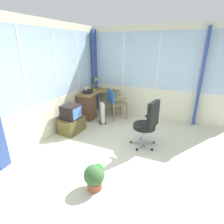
{
  "coord_description": "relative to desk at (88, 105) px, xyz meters",
  "views": [
    {
      "loc": [
        -3.02,
        -0.91,
        2.18
      ],
      "look_at": [
        0.72,
        0.75,
        0.62
      ],
      "focal_mm": 28.4,
      "sensor_mm": 36.0,
      "label": 1
    }
  ],
  "objects": [
    {
      "name": "curtain_east_far",
      "position": [
        0.88,
        -3.03,
        0.89
      ],
      "size": [
        0.24,
        0.1,
        2.62
      ],
      "primitive_type": "cube",
      "rotation": [
        0.0,
        0.0,
        -0.12
      ],
      "color": "#354E94",
      "rests_on": "ground"
    },
    {
      "name": "east_window_panel",
      "position": [
        0.96,
        -1.85,
        0.93
      ],
      "size": [
        0.07,
        4.28,
        2.72
      ],
      "color": "#EBE8C5",
      "rests_on": "ground"
    },
    {
      "name": "north_window_panel",
      "position": [
        -1.42,
        0.32,
        0.93
      ],
      "size": [
        4.7,
        0.07,
        2.72
      ],
      "color": "#EBE8C5",
      "rests_on": "ground"
    },
    {
      "name": "spray_bottle",
      "position": [
        0.08,
        0.11,
        0.46
      ],
      "size": [
        0.06,
        0.06,
        0.22
      ],
      "color": "silver",
      "rests_on": "desk"
    },
    {
      "name": "potted_plant",
      "position": [
        -2.5,
        -1.6,
        -0.18
      ],
      "size": [
        0.33,
        0.33,
        0.43
      ],
      "color": "#A25438",
      "rests_on": "ground"
    },
    {
      "name": "office_chair",
      "position": [
        -0.91,
        -2.06,
        0.19
      ],
      "size": [
        0.62,
        0.58,
        1.09
      ],
      "color": "#B7B7BF",
      "rests_on": "ground"
    },
    {
      "name": "space_heater",
      "position": [
        -0.15,
        -0.55,
        -0.1
      ],
      "size": [
        0.32,
        0.3,
        0.62
      ],
      "color": "silver",
      "rests_on": "ground"
    },
    {
      "name": "tv_on_stand",
      "position": [
        -0.98,
        -0.08,
        -0.1
      ],
      "size": [
        0.66,
        0.47,
        0.74
      ],
      "color": "brown",
      "rests_on": "ground"
    },
    {
      "name": "wooden_armchair",
      "position": [
        0.28,
        -0.73,
        0.19
      ],
      "size": [
        0.68,
        0.68,
        0.95
      ],
      "color": "olive",
      "rests_on": "ground"
    },
    {
      "name": "paper_tray",
      "position": [
        0.14,
        0.08,
        0.4
      ],
      "size": [
        0.33,
        0.27,
        0.09
      ],
      "primitive_type": "cube",
      "rotation": [
        0.0,
        0.0,
        0.16
      ],
      "color": "black",
      "rests_on": "desk"
    },
    {
      "name": "desk_lamp",
      "position": [
        0.63,
        0.06,
        0.62
      ],
      "size": [
        0.24,
        0.21,
        0.39
      ],
      "color": "yellow",
      "rests_on": "desk"
    },
    {
      "name": "ground",
      "position": [
        -1.42,
        -1.85,
        -0.45
      ],
      "size": [
        5.7,
        5.28,
        0.06
      ],
      "primitive_type": "cube",
      "color": "beige"
    },
    {
      "name": "curtain_corner",
      "position": [
        0.83,
        0.19,
        0.89
      ],
      "size": [
        0.24,
        0.08,
        2.62
      ],
      "primitive_type": "cube",
      "rotation": [
        0.0,
        0.0,
        0.03
      ],
      "color": "#354E94",
      "rests_on": "ground"
    },
    {
      "name": "tv_remote",
      "position": [
        0.69,
        -0.52,
        0.37
      ],
      "size": [
        0.1,
        0.15,
        0.02
      ],
      "primitive_type": "cube",
      "rotation": [
        0.0,
        0.0,
        0.42
      ],
      "color": "black",
      "rests_on": "desk"
    },
    {
      "name": "desk",
      "position": [
        0.0,
        0.0,
        0.0
      ],
      "size": [
        1.2,
        0.92,
        0.78
      ],
      "color": "olive",
      "rests_on": "ground"
    }
  ]
}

